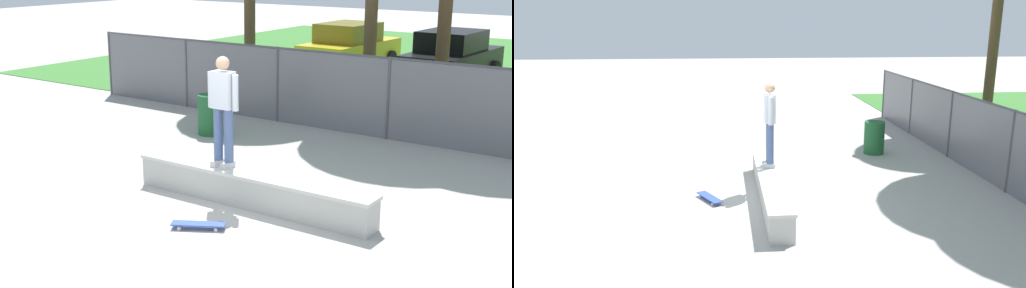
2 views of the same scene
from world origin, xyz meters
The scene contains 6 objects.
ground_plane centered at (0.00, 0.00, 0.00)m, with size 80.00×80.00×0.00m, color #ADAAA3.
concrete_ledge centered at (0.02, 1.05, 0.28)m, with size 4.37×0.51×0.55m.
skateboarder centered at (-0.55, 1.10, 1.55)m, with size 0.60×0.27×1.82m.
skateboard centered at (-0.03, -0.19, 0.07)m, with size 0.79×0.57×0.09m.
chainlink_fence centered at (0.00, 6.17, 0.98)m, with size 17.36×0.07×1.81m.
trash_bin centered at (-3.41, 4.26, 0.45)m, with size 0.56×0.56×0.90m, color #1E592D.
Camera 2 is at (9.58, 0.22, 3.59)m, focal length 34.53 mm.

